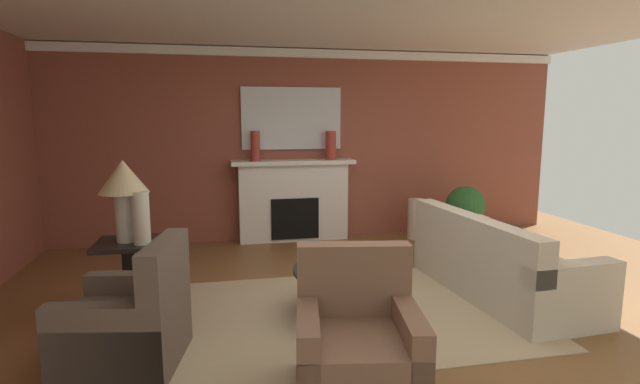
# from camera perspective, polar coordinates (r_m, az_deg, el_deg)

# --- Properties ---
(ground_plane) EXTENTS (9.58, 9.58, 0.00)m
(ground_plane) POSITION_cam_1_polar(r_m,az_deg,el_deg) (4.73, 5.22, -13.95)
(ground_plane) COLOR brown
(wall_fireplace) EXTENTS (7.97, 0.12, 2.81)m
(wall_fireplace) POSITION_cam_1_polar(r_m,az_deg,el_deg) (7.31, -1.65, 5.57)
(wall_fireplace) COLOR brown
(wall_fireplace) RESTS_ON ground_plane
(ceiling_panel) EXTENTS (7.97, 6.53, 0.06)m
(ceiling_panel) POSITION_cam_1_polar(r_m,az_deg,el_deg) (4.75, 4.60, 21.13)
(ceiling_panel) COLOR white
(crown_moulding) EXTENTS (7.97, 0.08, 0.12)m
(crown_moulding) POSITION_cam_1_polar(r_m,az_deg,el_deg) (7.27, -1.58, 16.01)
(crown_moulding) COLOR white
(area_rug) EXTENTS (3.33, 2.25, 0.01)m
(area_rug) POSITION_cam_1_polar(r_m,az_deg,el_deg) (4.68, 3.14, -14.08)
(area_rug) COLOR tan
(area_rug) RESTS_ON ground_plane
(fireplace) EXTENTS (1.80, 0.35, 1.20)m
(fireplace) POSITION_cam_1_polar(r_m,az_deg,el_deg) (7.16, -3.13, -1.26)
(fireplace) COLOR white
(fireplace) RESTS_ON ground_plane
(mantel_mirror) EXTENTS (1.47, 0.04, 0.90)m
(mantel_mirror) POSITION_cam_1_polar(r_m,az_deg,el_deg) (7.17, -3.36, 8.65)
(mantel_mirror) COLOR silver
(sofa) EXTENTS (1.04, 2.15, 0.85)m
(sofa) POSITION_cam_1_polar(r_m,az_deg,el_deg) (5.36, 20.10, -8.29)
(sofa) COLOR beige
(sofa) RESTS_ON ground_plane
(armchair_near_window) EXTENTS (0.93, 0.93, 0.95)m
(armchair_near_window) POSITION_cam_1_polar(r_m,az_deg,el_deg) (3.96, -21.52, -14.43)
(armchair_near_window) COLOR brown
(armchair_near_window) RESTS_ON ground_plane
(armchair_facing_fireplace) EXTENTS (0.92, 0.92, 0.95)m
(armchair_facing_fireplace) POSITION_cam_1_polar(r_m,az_deg,el_deg) (3.39, 4.43, -17.92)
(armchair_facing_fireplace) COLOR brown
(armchair_facing_fireplace) RESTS_ON ground_plane
(coffee_table) EXTENTS (1.00, 1.00, 0.45)m
(coffee_table) POSITION_cam_1_polar(r_m,az_deg,el_deg) (4.56, 3.18, -10.27)
(coffee_table) COLOR black
(coffee_table) RESTS_ON ground_plane
(side_table) EXTENTS (0.56, 0.56, 0.70)m
(side_table) POSITION_cam_1_polar(r_m,az_deg,el_deg) (4.87, -21.56, -8.84)
(side_table) COLOR black
(side_table) RESTS_ON ground_plane
(table_lamp) EXTENTS (0.44, 0.44, 0.75)m
(table_lamp) POSITION_cam_1_polar(r_m,az_deg,el_deg) (4.69, -22.14, 0.80)
(table_lamp) COLOR beige
(table_lamp) RESTS_ON side_table
(vase_mantel_left) EXTENTS (0.13, 0.13, 0.43)m
(vase_mantel_left) POSITION_cam_1_polar(r_m,az_deg,el_deg) (6.95, -7.63, 5.39)
(vase_mantel_left) COLOR #9E3328
(vase_mantel_left) RESTS_ON fireplace
(vase_tall_corner) EXTENTS (0.25, 0.25, 0.60)m
(vase_tall_corner) POSITION_cam_1_polar(r_m,az_deg,el_deg) (7.43, 11.26, -3.14)
(vase_tall_corner) COLOR beige
(vase_tall_corner) RESTS_ON ground_plane
(vase_mantel_right) EXTENTS (0.15, 0.15, 0.42)m
(vase_mantel_right) POSITION_cam_1_polar(r_m,az_deg,el_deg) (7.12, 1.27, 5.51)
(vase_mantel_right) COLOR #9E3328
(vase_mantel_right) RESTS_ON fireplace
(vase_on_side_table) EXTENTS (0.15, 0.15, 0.48)m
(vase_on_side_table) POSITION_cam_1_polar(r_m,az_deg,el_deg) (4.60, -20.35, -2.88)
(vase_on_side_table) COLOR beige
(vase_on_side_table) RESTS_ON side_table
(book_red_cover) EXTENTS (0.29, 0.25, 0.04)m
(book_red_cover) POSITION_cam_1_polar(r_m,az_deg,el_deg) (4.46, 3.55, -8.86)
(book_red_cover) COLOR maroon
(book_red_cover) RESTS_ON coffee_table
(potted_plant) EXTENTS (0.56, 0.56, 0.83)m
(potted_plant) POSITION_cam_1_polar(r_m,az_deg,el_deg) (7.34, 16.73, -1.99)
(potted_plant) COLOR #333333
(potted_plant) RESTS_ON ground_plane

